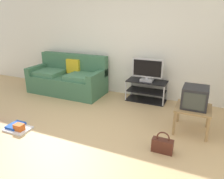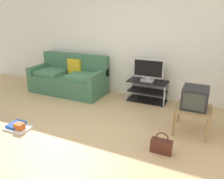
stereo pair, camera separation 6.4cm
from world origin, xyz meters
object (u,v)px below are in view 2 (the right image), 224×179
(crt_tv, at_px, (195,98))
(floor_tray, at_px, (18,127))
(handbag, at_px, (161,146))
(side_table, at_px, (193,111))
(flat_tv, at_px, (148,70))
(couch, at_px, (69,79))
(tv_stand, at_px, (147,91))

(crt_tv, relative_size, floor_tray, 1.01)
(handbag, bearing_deg, floor_tray, -171.10)
(crt_tv, distance_m, handbag, 1.01)
(side_table, bearing_deg, floor_tray, -156.68)
(flat_tv, relative_size, crt_tv, 1.61)
(couch, bearing_deg, crt_tv, -14.53)
(couch, height_order, tv_stand, couch)
(side_table, xyz_separation_m, floor_tray, (-2.72, -1.17, -0.33))
(couch, distance_m, flat_tv, 2.02)
(couch, xyz_separation_m, side_table, (3.04, -0.80, 0.03))
(tv_stand, height_order, floor_tray, tv_stand)
(flat_tv, height_order, handbag, flat_tv)
(tv_stand, bearing_deg, crt_tv, -43.68)
(flat_tv, xyz_separation_m, floor_tray, (-1.65, -2.19, -0.68))
(couch, height_order, flat_tv, flat_tv)
(side_table, xyz_separation_m, crt_tv, (0.00, 0.02, 0.24))
(couch, xyz_separation_m, handbag, (2.72, -1.60, -0.23))
(couch, relative_size, crt_tv, 4.46)
(tv_stand, height_order, handbag, tv_stand)
(flat_tv, bearing_deg, side_table, -43.50)
(flat_tv, bearing_deg, floor_tray, -127.08)
(flat_tv, bearing_deg, handbag, -67.58)
(couch, xyz_separation_m, crt_tv, (3.04, -0.79, 0.27))
(crt_tv, xyz_separation_m, floor_tray, (-2.72, -1.19, -0.57))
(couch, bearing_deg, floor_tray, -80.87)
(flat_tv, height_order, side_table, flat_tv)
(side_table, distance_m, crt_tv, 0.24)
(handbag, bearing_deg, couch, 149.50)
(couch, relative_size, handbag, 5.78)
(couch, relative_size, tv_stand, 2.13)
(tv_stand, relative_size, floor_tray, 2.12)
(crt_tv, height_order, floor_tray, crt_tv)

